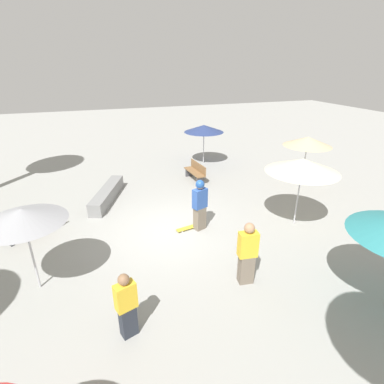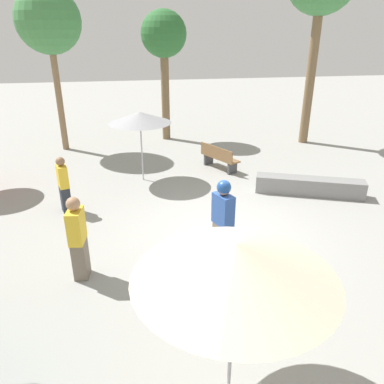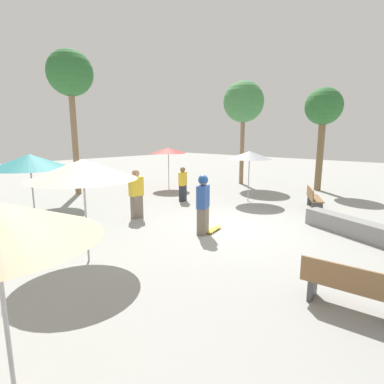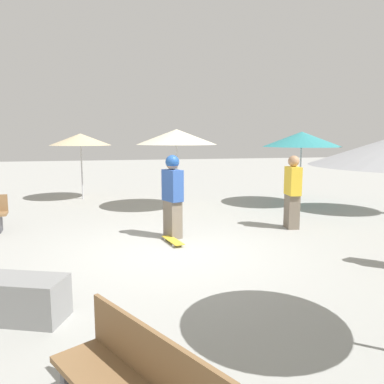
{
  "view_description": "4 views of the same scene",
  "coord_description": "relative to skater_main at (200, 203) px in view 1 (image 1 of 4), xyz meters",
  "views": [
    {
      "loc": [
        -2.19,
        -8.71,
        5.33
      ],
      "look_at": [
        0.71,
        -0.13,
        1.38
      ],
      "focal_mm": 28.0,
      "sensor_mm": 36.0,
      "label": 1
    },
    {
      "loc": [
        7.73,
        -2.08,
        4.62
      ],
      "look_at": [
        0.45,
        -0.81,
        1.38
      ],
      "focal_mm": 35.0,
      "sensor_mm": 36.0,
      "label": 2
    },
    {
      "loc": [
        7.6,
        5.34,
        2.95
      ],
      "look_at": [
        1.38,
        -0.29,
        1.35
      ],
      "focal_mm": 28.0,
      "sensor_mm": 36.0,
      "label": 3
    },
    {
      "loc": [
        -6.89,
        1.18,
        2.17
      ],
      "look_at": [
        0.99,
        -0.68,
        0.99
      ],
      "focal_mm": 35.0,
      "sensor_mm": 36.0,
      "label": 4
    }
  ],
  "objects": [
    {
      "name": "skater_main",
      "position": [
        0.0,
        0.0,
        0.0
      ],
      "size": [
        0.54,
        0.43,
        1.81
      ],
      "rotation": [
        0.0,
        0.0,
        3.52
      ],
      "color": "#726656",
      "rests_on": "ground_plane"
    },
    {
      "name": "bench_far",
      "position": [
        -5.47,
        1.26,
        -0.55
      ],
      "size": [
        1.61,
        1.16,
        0.85
      ],
      "rotation": [
        0.0,
        0.0,
        0.5
      ],
      "color": "#47474C",
      "rests_on": "ground_plane"
    },
    {
      "name": "skateboard",
      "position": [
        -0.42,
        0.08,
        -0.92
      ],
      "size": [
        0.82,
        0.35,
        0.07
      ],
      "rotation": [
        0.0,
        0.0,
        3.34
      ],
      "color": "gold",
      "rests_on": "ground_plane"
    },
    {
      "name": "ground_plane",
      "position": [
        -0.95,
        0.24,
        -0.97
      ],
      "size": [
        60.0,
        60.0,
        0.0
      ],
      "primitive_type": "plane",
      "color": "#9E9E99"
    },
    {
      "name": "shade_umbrella_grey",
      "position": [
        -4.9,
        -1.45,
        1.1
      ],
      "size": [
        1.97,
        1.97,
        2.25
      ],
      "color": "#B7B7BC",
      "rests_on": "ground_plane"
    },
    {
      "name": "bystander_watching",
      "position": [
        0.2,
        -2.95,
        -0.1
      ],
      "size": [
        0.51,
        0.32,
        1.75
      ],
      "rotation": [
        0.0,
        0.0,
        6.16
      ],
      "color": "#726656",
      "rests_on": "ground_plane"
    },
    {
      "name": "shade_umbrella_cream",
      "position": [
        3.33,
        -0.74,
        1.21
      ],
      "size": [
        2.44,
        2.44,
        2.42
      ],
      "color": "#B7B7BC",
      "rests_on": "ground_plane"
    },
    {
      "name": "shade_umbrella_tan",
      "position": [
        5.85,
        2.18,
        1.13
      ],
      "size": [
        2.11,
        2.11,
        2.31
      ],
      "color": "#B7B7BC",
      "rests_on": "ground_plane"
    },
    {
      "name": "bystander_far",
      "position": [
        -2.92,
        -3.64,
        -0.2
      ],
      "size": [
        0.48,
        0.36,
        1.55
      ],
      "rotation": [
        0.0,
        0.0,
        0.32
      ],
      "color": "#282D38",
      "rests_on": "ground_plane"
    },
    {
      "name": "shade_umbrella_navy",
      "position": [
        2.71,
        6.8,
        1.0
      ],
      "size": [
        2.16,
        2.16,
        2.17
      ],
      "color": "#B7B7BC",
      "rests_on": "ground_plane"
    },
    {
      "name": "concrete_ledge",
      "position": [
        -2.85,
        3.43,
        -0.72
      ],
      "size": [
        1.64,
        3.13,
        0.52
      ],
      "rotation": [
        0.0,
        0.0,
        1.2
      ],
      "color": "gray",
      "rests_on": "ground_plane"
    },
    {
      "name": "bench_near",
      "position": [
        1.41,
        4.45,
        -0.55
      ],
      "size": [
        0.6,
        1.64,
        0.85
      ],
      "rotation": [
        0.0,
        0.0,
        1.67
      ],
      "color": "#47474C",
      "rests_on": "ground_plane"
    }
  ]
}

